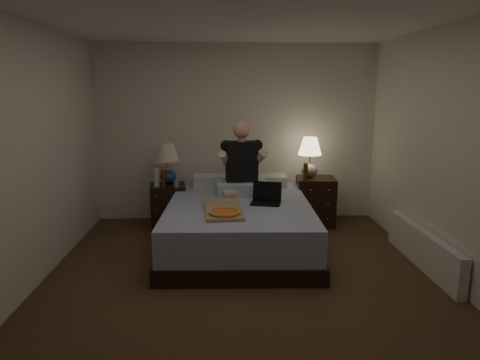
{
  "coord_description": "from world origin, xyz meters",
  "views": [
    {
      "loc": [
        -0.21,
        -3.88,
        1.86
      ],
      "look_at": [
        0.0,
        0.9,
        0.85
      ],
      "focal_mm": 32.0,
      "sensor_mm": 36.0,
      "label": 1
    }
  ],
  "objects_px": {
    "lamp_left": "(168,164)",
    "laptop": "(266,194)",
    "bed": "(239,224)",
    "radiator": "(423,249)",
    "person": "(242,158)",
    "nightstand_right": "(315,201)",
    "beer_bottle_left": "(163,178)",
    "beer_bottle_right": "(305,172)",
    "water_bottle": "(156,178)",
    "nightstand_left": "(168,206)",
    "lamp_right": "(310,158)",
    "pizza_box": "(225,213)",
    "soda_can": "(176,184)"
  },
  "relations": [
    {
      "from": "lamp_left",
      "to": "laptop",
      "type": "relative_size",
      "value": 1.65
    },
    {
      "from": "bed",
      "to": "radiator",
      "type": "bearing_deg",
      "value": -17.55
    },
    {
      "from": "person",
      "to": "laptop",
      "type": "bearing_deg",
      "value": -66.84
    },
    {
      "from": "nightstand_right",
      "to": "beer_bottle_left",
      "type": "height_order",
      "value": "beer_bottle_left"
    },
    {
      "from": "bed",
      "to": "beer_bottle_left",
      "type": "bearing_deg",
      "value": 148.87
    },
    {
      "from": "beer_bottle_left",
      "to": "beer_bottle_right",
      "type": "xyz_separation_m",
      "value": [
        1.9,
        0.06,
        0.06
      ]
    },
    {
      "from": "laptop",
      "to": "water_bottle",
      "type": "bearing_deg",
      "value": 165.59
    },
    {
      "from": "nightstand_left",
      "to": "laptop",
      "type": "height_order",
      "value": "laptop"
    },
    {
      "from": "bed",
      "to": "lamp_right",
      "type": "distance_m",
      "value": 1.48
    },
    {
      "from": "nightstand_right",
      "to": "radiator",
      "type": "height_order",
      "value": "nightstand_right"
    },
    {
      "from": "lamp_left",
      "to": "pizza_box",
      "type": "distance_m",
      "value": 1.62
    },
    {
      "from": "bed",
      "to": "pizza_box",
      "type": "bearing_deg",
      "value": -104.77
    },
    {
      "from": "soda_can",
      "to": "person",
      "type": "bearing_deg",
      "value": -12.61
    },
    {
      "from": "soda_can",
      "to": "beer_bottle_right",
      "type": "xyz_separation_m",
      "value": [
        1.72,
        0.09,
        0.13
      ]
    },
    {
      "from": "laptop",
      "to": "lamp_right",
      "type": "bearing_deg",
      "value": 66.85
    },
    {
      "from": "soda_can",
      "to": "water_bottle",
      "type": "bearing_deg",
      "value": 173.35
    },
    {
      "from": "lamp_left",
      "to": "radiator",
      "type": "distance_m",
      "value": 3.31
    },
    {
      "from": "bed",
      "to": "beer_bottle_left",
      "type": "distance_m",
      "value": 1.24
    },
    {
      "from": "lamp_right",
      "to": "soda_can",
      "type": "distance_m",
      "value": 1.85
    },
    {
      "from": "water_bottle",
      "to": "person",
      "type": "relative_size",
      "value": 0.27
    },
    {
      "from": "radiator",
      "to": "beer_bottle_left",
      "type": "bearing_deg",
      "value": 155.69
    },
    {
      "from": "radiator",
      "to": "nightstand_left",
      "type": "bearing_deg",
      "value": 153.19
    },
    {
      "from": "lamp_right",
      "to": "pizza_box",
      "type": "relative_size",
      "value": 0.74
    },
    {
      "from": "person",
      "to": "pizza_box",
      "type": "xyz_separation_m",
      "value": [
        -0.23,
        -1.0,
        -0.42
      ]
    },
    {
      "from": "bed",
      "to": "person",
      "type": "xyz_separation_m",
      "value": [
        0.06,
        0.41,
        0.74
      ]
    },
    {
      "from": "water_bottle",
      "to": "person",
      "type": "height_order",
      "value": "person"
    },
    {
      "from": "pizza_box",
      "to": "bed",
      "type": "bearing_deg",
      "value": 69.67
    },
    {
      "from": "water_bottle",
      "to": "beer_bottle_right",
      "type": "height_order",
      "value": "beer_bottle_right"
    },
    {
      "from": "nightstand_right",
      "to": "beer_bottle_right",
      "type": "xyz_separation_m",
      "value": [
        -0.18,
        -0.13,
        0.45
      ]
    },
    {
      "from": "lamp_right",
      "to": "beer_bottle_left",
      "type": "xyz_separation_m",
      "value": [
        -1.98,
        -0.22,
        -0.23
      ]
    },
    {
      "from": "lamp_left",
      "to": "soda_can",
      "type": "relative_size",
      "value": 5.6
    },
    {
      "from": "bed",
      "to": "person",
      "type": "relative_size",
      "value": 2.38
    },
    {
      "from": "pizza_box",
      "to": "nightstand_left",
      "type": "bearing_deg",
      "value": 115.62
    },
    {
      "from": "bed",
      "to": "beer_bottle_right",
      "type": "xyz_separation_m",
      "value": [
        0.93,
        0.69,
        0.51
      ]
    },
    {
      "from": "water_bottle",
      "to": "laptop",
      "type": "relative_size",
      "value": 0.74
    },
    {
      "from": "soda_can",
      "to": "person",
      "type": "distance_m",
      "value": 0.95
    },
    {
      "from": "radiator",
      "to": "lamp_right",
      "type": "bearing_deg",
      "value": 121.19
    },
    {
      "from": "nightstand_left",
      "to": "beer_bottle_left",
      "type": "height_order",
      "value": "beer_bottle_left"
    },
    {
      "from": "nightstand_left",
      "to": "pizza_box",
      "type": "height_order",
      "value": "pizza_box"
    },
    {
      "from": "laptop",
      "to": "pizza_box",
      "type": "height_order",
      "value": "laptop"
    },
    {
      "from": "nightstand_right",
      "to": "pizza_box",
      "type": "xyz_separation_m",
      "value": [
        -1.28,
        -1.41,
        0.26
      ]
    },
    {
      "from": "lamp_right",
      "to": "laptop",
      "type": "xyz_separation_m",
      "value": [
        -0.7,
        -0.94,
        -0.28
      ]
    },
    {
      "from": "nightstand_left",
      "to": "beer_bottle_right",
      "type": "height_order",
      "value": "beer_bottle_right"
    },
    {
      "from": "nightstand_right",
      "to": "person",
      "type": "height_order",
      "value": "person"
    },
    {
      "from": "person",
      "to": "laptop",
      "type": "relative_size",
      "value": 2.74
    },
    {
      "from": "radiator",
      "to": "person",
      "type": "bearing_deg",
      "value": 149.82
    },
    {
      "from": "lamp_left",
      "to": "laptop",
      "type": "distance_m",
      "value": 1.55
    },
    {
      "from": "bed",
      "to": "person",
      "type": "distance_m",
      "value": 0.85
    },
    {
      "from": "lamp_left",
      "to": "pizza_box",
      "type": "height_order",
      "value": "lamp_left"
    },
    {
      "from": "beer_bottle_right",
      "to": "person",
      "type": "height_order",
      "value": "person"
    }
  ]
}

